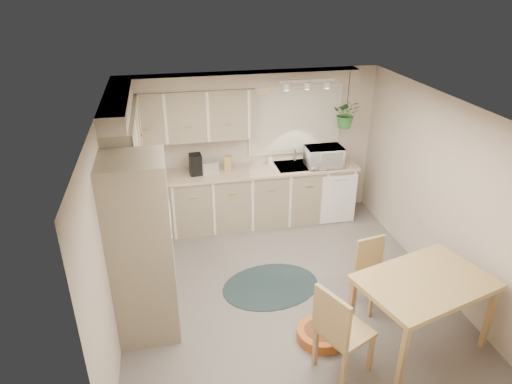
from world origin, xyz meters
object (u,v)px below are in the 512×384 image
(braided_rug, at_px, (271,286))
(microwave, at_px, (324,155))
(dining_table, at_px, (420,312))
(chair_left, at_px, (345,329))
(pet_bed, at_px, (321,334))
(chair_back, at_px, (377,276))

(braided_rug, bearing_deg, microwave, 52.71)
(dining_table, bearing_deg, braided_rug, 135.78)
(dining_table, height_order, microwave, microwave)
(microwave, bearing_deg, chair_left, -105.12)
(braided_rug, distance_m, pet_bed, 1.08)
(braided_rug, relative_size, microwave, 2.25)
(chair_left, bearing_deg, pet_bed, 165.96)
(dining_table, xyz_separation_m, pet_bed, (-1.00, 0.26, -0.36))
(chair_back, distance_m, microwave, 2.33)
(dining_table, height_order, chair_back, chair_back)
(pet_bed, bearing_deg, microwave, 71.14)
(braided_rug, xyz_separation_m, pet_bed, (0.33, -1.03, 0.06))
(dining_table, xyz_separation_m, microwave, (-0.10, 2.91, 0.71))
(dining_table, bearing_deg, chair_left, -169.74)
(chair_back, height_order, microwave, microwave)
(pet_bed, bearing_deg, dining_table, -14.79)
(braided_rug, bearing_deg, chair_back, -27.69)
(chair_left, xyz_separation_m, braided_rug, (-0.41, 1.46, -0.51))
(braided_rug, bearing_deg, chair_left, -74.41)
(chair_left, xyz_separation_m, microwave, (0.82, 3.07, 0.62))
(dining_table, bearing_deg, pet_bed, 165.21)
(chair_back, relative_size, braided_rug, 0.67)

